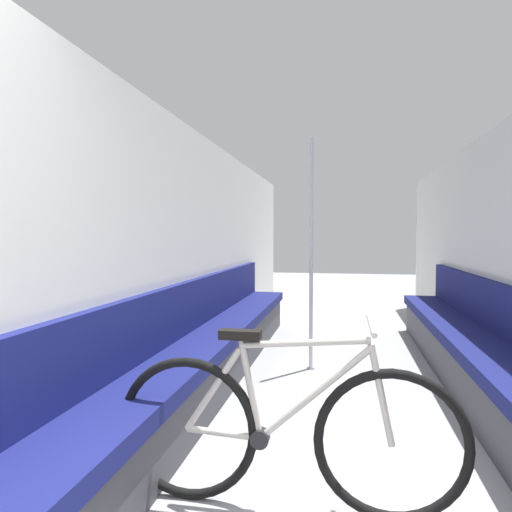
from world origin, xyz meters
TOP-DOWN VIEW (x-y plane):
  - wall_left at (-1.36, 3.23)m, footprint 0.10×9.66m
  - bench_seat_row_left at (-1.10, 3.18)m, footprint 0.48×5.36m
  - bench_seat_row_right at (1.10, 3.18)m, footprint 0.48×5.36m
  - bicycle at (-0.24, 1.48)m, footprint 1.68×0.46m
  - grab_pole_near at (-0.29, 3.80)m, footprint 0.08×0.08m

SIDE VIEW (x-z plane):
  - bench_seat_row_left at x=-1.10m, z-range -0.15..0.76m
  - bench_seat_row_right at x=1.10m, z-range -0.15..0.76m
  - bicycle at x=-0.24m, z-range -0.08..0.83m
  - grab_pole_near at x=-0.29m, z-range -0.03..2.21m
  - wall_left at x=-1.36m, z-range 0.00..2.26m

